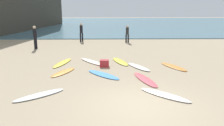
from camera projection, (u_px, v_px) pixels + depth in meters
The scene contains 16 objects.
ground_plane at pixel (139, 105), 8.07m from camera, with size 120.00×120.00×0.00m, color tan.
ocean_water at pixel (113, 24), 43.09m from camera, with size 120.00×40.00×0.08m, color slate.
surfboard_0 at pixel (120, 61), 14.21m from camera, with size 0.55×2.23×0.08m, color yellow.
surfboard_1 at pixel (63, 72), 11.95m from camera, with size 0.50×1.93×0.07m, color orange.
surfboard_2 at pixel (139, 67), 12.95m from camera, with size 0.51×2.06×0.08m, color silver.
surfboard_3 at pixel (145, 79), 10.79m from camera, with size 0.50×2.34×0.07m, color #D84F5A.
surfboard_4 at pixel (165, 95), 8.93m from camera, with size 0.53×2.19×0.07m, color white.
surfboard_5 at pixel (103, 75), 11.54m from camera, with size 0.57×2.22×0.07m, color #4794E0.
surfboard_6 at pixel (39, 95), 8.90m from camera, with size 0.48×2.07×0.07m, color silver.
surfboard_7 at pixel (92, 62), 14.13m from camera, with size 0.50×2.48×0.08m, color beige.
surfboard_8 at pixel (63, 63), 13.86m from camera, with size 0.49×2.39×0.08m, color yellow.
surfboard_9 at pixel (174, 67), 13.04m from camera, with size 0.55×2.15×0.07m, color orange.
beachgoer_near at pixel (127, 33), 21.29m from camera, with size 0.34×0.30×1.64m.
beachgoer_mid at pixel (35, 36), 18.17m from camera, with size 0.35×0.35×1.87m.
beachgoer_far at pixel (81, 31), 21.88m from camera, with size 0.38×0.38×1.80m.
beach_cooler at pixel (104, 63), 13.09m from camera, with size 0.50×0.40×0.40m, color #B2282D.
Camera 1 is at (-1.10, -7.44, 3.42)m, focal length 36.77 mm.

